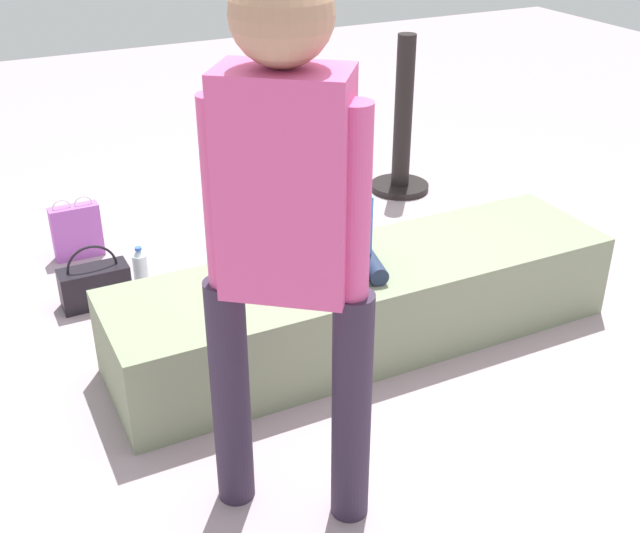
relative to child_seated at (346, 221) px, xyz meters
name	(u,v)px	position (x,y,z in m)	size (l,w,h in m)	color
ground_plane	(364,340)	(0.10, 0.00, -0.59)	(12.00, 12.00, 0.00)	#A8929B
concrete_ledge	(366,303)	(0.10, 0.00, -0.40)	(2.19, 0.58, 0.38)	gray
child_seated	(346,221)	(0.00, 0.00, 0.00)	(0.28, 0.34, 0.48)	#232F4B
adult_standing	(286,221)	(-0.58, -0.74, 0.43)	(0.42, 0.37, 1.69)	#302439
cake_plate	(306,288)	(-0.23, -0.12, -0.19)	(0.22, 0.22, 0.07)	white
gift_bag	(77,231)	(-0.85, 1.36, -0.45)	(0.25, 0.08, 0.33)	#B259BF
railing_post	(402,137)	(1.13, 1.39, -0.25)	(0.36, 0.36, 0.96)	black
water_bottle_near_gift	(140,266)	(-0.64, 0.94, -0.51)	(0.07, 0.07, 0.19)	silver
water_bottle_far_side	(117,323)	(-0.87, 0.45, -0.49)	(0.06, 0.06, 0.22)	silver
party_cup_red	(425,236)	(0.84, 0.66, -0.54)	(0.08, 0.08, 0.11)	red
cake_box_white	(348,274)	(0.26, 0.45, -0.52)	(0.31, 0.33, 0.14)	white
handbag_black_leather	(95,285)	(-0.88, 0.83, -0.49)	(0.32, 0.14, 0.31)	black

